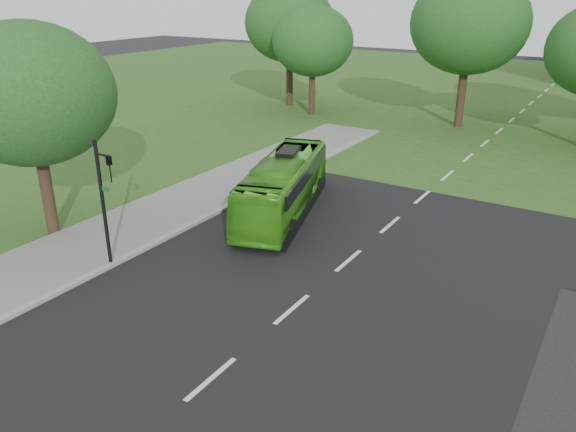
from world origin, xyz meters
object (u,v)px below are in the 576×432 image
Objects in this scene: traffic_light at (105,195)px; tree_park_b at (470,24)px; tree_park_a at (313,41)px; tree_side_near at (30,95)px; tree_park_f at (290,23)px; bus at (283,186)px.

tree_park_b is at bearing 84.57° from traffic_light.
tree_park_a is 0.98× the size of tree_side_near.
tree_park_f reaches higher than tree_side_near.
tree_park_b is 1.07× the size of tree_park_f.
traffic_light is at bearing -70.06° from tree_park_f.
traffic_light is (10.55, -29.08, -3.93)m from tree_park_f.
tree_park_a is at bearing 95.71° from tree_side_near.
traffic_light is (-4.14, -28.74, -4.37)m from tree_park_b.
tree_park_f is 31.18m from traffic_light.
tree_park_a is 21.57m from bus.
tree_park_a is at bearing 98.74° from bus.
tree_side_near is 1.79× the size of traffic_light.
bus is at bearing -58.75° from tree_park_f.
tree_park_b is 29.30m from tree_side_near.
traffic_light is at bearing -98.19° from tree_park_b.
tree_side_near is 10.72m from bus.
tree_side_near reaches higher than traffic_light.
traffic_light is at bearing -75.34° from tree_park_a.
bus is (-1.75, -20.98, -5.87)m from tree_park_b.
tree_park_f is 2.10× the size of traffic_light.
tree_park_b is 21.86m from bus.
bus is (9.37, -18.93, -4.36)m from tree_park_a.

